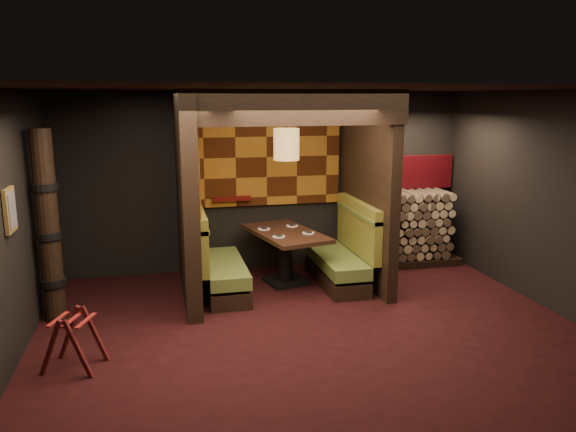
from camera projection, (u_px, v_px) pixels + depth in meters
The scene contains 23 objects.
floor at pixel (313, 333), 6.72m from camera, with size 6.50×5.50×0.02m, color black.
ceiling at pixel (315, 87), 6.12m from camera, with size 6.50×5.50×0.02m, color black.
wall_back at pixel (267, 181), 9.05m from camera, with size 6.50×0.02×2.85m, color black.
wall_front at pixel (424, 299), 3.79m from camera, with size 6.50×0.02×2.85m, color black.
wall_left at pixel (5, 231), 5.70m from camera, with size 0.02×5.50×2.85m, color black.
wall_right at pixel (560, 204), 7.15m from camera, with size 0.02×5.50×2.85m, color black.
partition_left at pixel (186, 196), 7.69m from camera, with size 0.20×2.20×2.85m, color black.
partition_right at pixel (367, 188), 8.33m from camera, with size 0.15×2.10×2.85m, color black.
header_beam at pixel (297, 108), 6.83m from camera, with size 2.85×0.18×0.44m, color black.
tapa_back_panel at pixel (266, 157), 8.91m from camera, with size 2.40×0.06×1.55m, color #9B5E1A.
tapa_side_panel at pixel (193, 163), 7.80m from camera, with size 0.04×1.85×1.45m, color #9B5E1A.
lacquer_shelf at pixel (232, 199), 8.86m from camera, with size 0.60×0.12×0.07m, color #500E0B.
booth_bench_left at pixel (217, 266), 7.99m from camera, with size 0.68×1.60×1.14m.
booth_bench_right at pixel (343, 257), 8.41m from camera, with size 0.68×1.60×1.14m.
dining_table at pixel (286, 247), 8.37m from camera, with size 1.15×1.66×0.80m.
place_settings at pixel (286, 231), 8.32m from camera, with size 0.76×0.79×0.03m.
pendant_lamp at pixel (286, 144), 8.00m from camera, with size 0.37×0.37×0.98m.
framed_picture at pixel (10, 210), 5.76m from camera, with size 0.05×0.36×0.46m.
luggage_rack at pixel (73, 338), 5.78m from camera, with size 0.70×0.60×0.65m.
totem_column at pixel (49, 228), 6.84m from camera, with size 0.31×0.31×2.40m.
firewood_stack at pixel (407, 228), 9.34m from camera, with size 1.73×0.70×1.22m.
mosaic_header at pixel (401, 172), 9.46m from camera, with size 1.83×0.10×0.56m, color maroon.
bay_front_post at pixel (366, 185), 8.60m from camera, with size 0.08×0.08×2.85m, color black.
Camera 1 is at (-1.72, -6.05, 2.77)m, focal length 35.00 mm.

